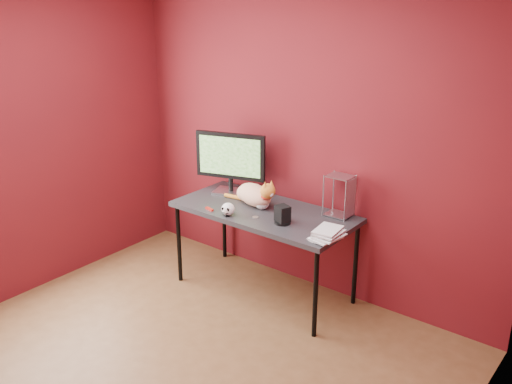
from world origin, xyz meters
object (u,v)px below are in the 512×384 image
Objects in this scene: cat at (254,195)px; desk at (264,215)px; skull_mug at (228,209)px; monitor at (230,160)px; speaker at (282,215)px; book_stack at (322,178)px.

desk is at bearing 1.86° from cat.
monitor is at bearing 114.31° from skull_mug.
monitor is at bearing 179.79° from speaker.
cat is (-0.13, 0.04, 0.14)m from desk.
cat is at bearing 165.18° from book_stack.
cat is at bearing -34.35° from monitor.
speaker is (0.28, -0.14, 0.12)m from desk.
monitor is 0.83m from speaker.
monitor is at bearing 164.64° from book_stack.
book_stack reaches higher than monitor.
skull_mug is (-0.15, -0.27, 0.10)m from desk.
cat is 5.13× the size of skull_mug.
monitor reaches higher than cat.
skull_mug is at bearing -143.09° from speaker.
book_stack is at bearing -14.67° from desk.
book_stack reaches higher than desk.
cat is 0.63× the size of book_stack.
desk is at bearing -34.09° from monitor.
monitor reaches higher than desk.
book_stack is (1.10, -0.30, 0.15)m from monitor.
speaker is (0.43, 0.13, 0.01)m from skull_mug.
cat reaches higher than speaker.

